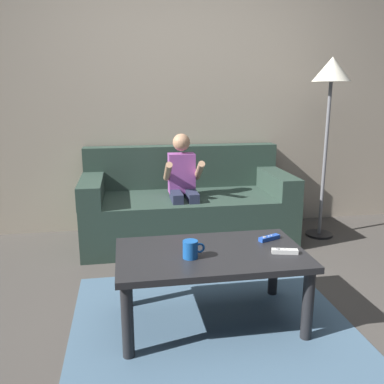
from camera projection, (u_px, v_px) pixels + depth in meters
The scene contains 10 objects.
ground_plane at pixel (228, 331), 2.23m from camera, with size 10.24×10.24×0.00m, color #4C4742.
wall_back at pixel (179, 94), 3.72m from camera, with size 5.12×0.05×2.50m, color #B2A38E.
couch at pixel (186, 208), 3.57m from camera, with size 1.76×0.80×0.80m.
person_seated_on_couch at pixel (183, 184), 3.34m from camera, with size 0.31×0.38×0.94m.
coffee_table at pixel (211, 262), 2.24m from camera, with size 1.03×0.60×0.42m.
area_rug at pixel (210, 320), 2.33m from camera, with size 1.56×1.33×0.01m, color slate.
game_remote_blue_near_edge at pixel (269, 238), 2.40m from camera, with size 0.14×0.09×0.03m.
game_remote_white_center at pixel (285, 251), 2.20m from camera, with size 0.14×0.07×0.03m.
coffee_mug at pixel (191, 249), 2.13m from camera, with size 0.12×0.08×0.10m.
floor_lamp at pixel (331, 83), 3.39m from camera, with size 0.32×0.32×1.56m.
Camera 1 is at (-0.53, -1.92, 1.28)m, focal length 38.09 mm.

